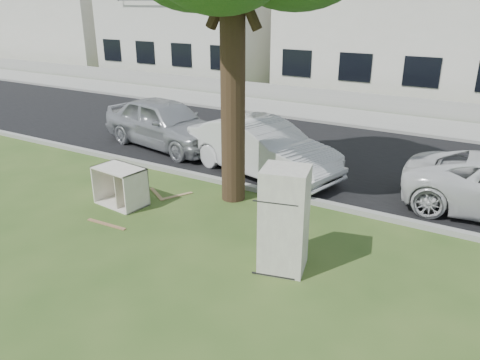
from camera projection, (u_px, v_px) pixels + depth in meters
The scene contains 16 objects.
ground at pixel (203, 233), 9.27m from camera, with size 120.00×120.00×0.00m, color #314F1C.
road at pixel (317, 153), 14.08m from camera, with size 120.00×7.00×0.01m, color black.
kerb_near at pixel (262, 192), 11.24m from camera, with size 120.00×0.18×0.12m, color gray.
kerb_far at pixel (354, 127), 16.93m from camera, with size 120.00×0.18×0.12m, color gray.
sidewalk at pixel (366, 119), 18.09m from camera, with size 120.00×2.80×0.01m, color gray.
low_wall at pixel (378, 103), 19.25m from camera, with size 120.00×0.15×0.70m, color gray.
townhouse_left at pixel (204, 14), 27.75m from camera, with size 10.20×8.16×7.04m.
townhouse_center at pixel (414, 13), 21.97m from camera, with size 11.22×8.16×7.44m.
filler_left at pixel (54, 16), 34.93m from camera, with size 16.00×9.00×6.40m, color silver.
fridge at pixel (284, 220), 7.76m from camera, with size 0.75×0.70×1.82m, color beige.
cabinet at pixel (120, 186), 10.44m from camera, with size 1.12×0.69×0.87m, color white.
plank_a at pixel (106, 224), 9.62m from camera, with size 0.99×0.08×0.02m, color #926646.
plank_b at pixel (157, 194), 11.11m from camera, with size 0.86×0.09×0.02m, color #967C4E.
plank_c at pixel (177, 196), 11.00m from camera, with size 0.79×0.09×0.02m, color #A08459.
car_center at pixel (262, 148), 12.19m from camera, with size 1.52×4.37×1.44m, color silver.
car_left at pixel (165, 123), 14.49m from camera, with size 1.79×4.46×1.52m, color #989B9F.
Camera 1 is at (4.85, -6.74, 4.33)m, focal length 35.00 mm.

